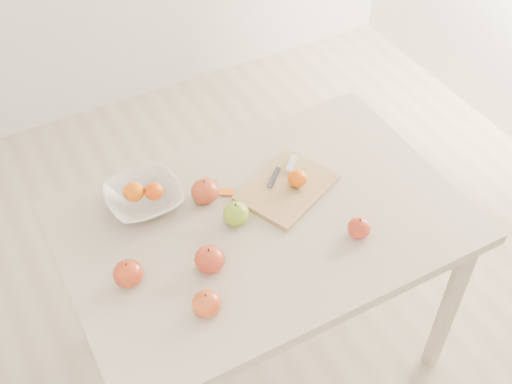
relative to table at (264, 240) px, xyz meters
name	(u,v)px	position (x,y,z in m)	size (l,w,h in m)	color
ground	(262,350)	(0.00, 0.00, -0.65)	(3.50, 3.50, 0.00)	#C6B293
table	(264,240)	(0.00, 0.00, 0.00)	(1.20, 0.80, 0.75)	beige
cutting_board	(287,188)	(0.12, 0.07, 0.11)	(0.29, 0.21, 0.02)	tan
board_tangerine	(297,178)	(0.15, 0.06, 0.14)	(0.06, 0.06, 0.05)	#DA5407
fruit_bowl	(144,198)	(-0.29, 0.23, 0.13)	(0.23, 0.23, 0.06)	silver
bowl_tangerine_near	(134,192)	(-0.32, 0.24, 0.16)	(0.07, 0.07, 0.06)	orange
bowl_tangerine_far	(154,191)	(-0.26, 0.21, 0.15)	(0.06, 0.06, 0.05)	red
orange_peel_a	(208,186)	(-0.09, 0.20, 0.10)	(0.06, 0.04, 0.00)	orange
orange_peel_b	(227,192)	(-0.05, 0.15, 0.10)	(0.04, 0.04, 0.00)	orange
paring_knife	(289,166)	(0.17, 0.14, 0.12)	(0.15, 0.10, 0.01)	silver
apple_green	(236,214)	(-0.08, 0.03, 0.13)	(0.08, 0.08, 0.07)	#5B9313
apple_red_a	(205,191)	(-0.12, 0.16, 0.14)	(0.09, 0.09, 0.08)	maroon
apple_red_c	(206,304)	(-0.29, -0.22, 0.13)	(0.08, 0.08, 0.07)	#A6291C
apple_red_b	(209,259)	(-0.22, -0.09, 0.14)	(0.09, 0.09, 0.08)	maroon
apple_red_e	(359,228)	(0.21, -0.19, 0.13)	(0.07, 0.07, 0.06)	maroon
apple_red_d	(128,273)	(-0.44, -0.03, 0.14)	(0.08, 0.08, 0.07)	#A2190F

